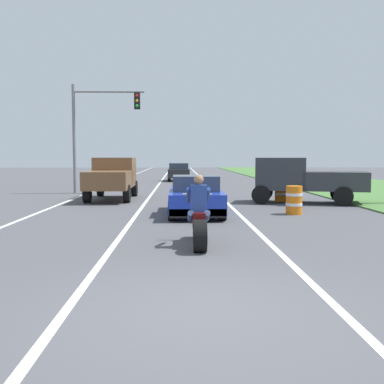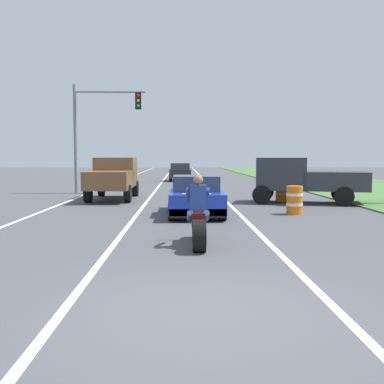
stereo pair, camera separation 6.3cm
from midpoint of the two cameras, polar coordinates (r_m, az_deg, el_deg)
ground_plane at (r=6.06m, az=1.09°, el=-14.90°), size 160.00×160.00×0.00m
lane_stripe_left_solid at (r=26.30m, az=-12.89°, el=-0.01°), size 0.14×120.00×0.01m
lane_stripe_right_solid at (r=25.88m, az=2.95°, el=0.02°), size 0.14×120.00×0.01m
lane_stripe_centre_dashed at (r=25.84m, az=-5.03°, el=0.00°), size 0.14×120.00×0.01m
motorcycle_with_rider at (r=10.07m, az=0.68°, el=-3.62°), size 0.70×2.21×1.62m
sports_car_blue at (r=15.69m, az=0.32°, el=-0.57°), size 1.84×4.30×1.37m
pickup_truck_left_lane_brown at (r=21.62m, az=-10.19°, el=2.01°), size 2.02×4.80×1.98m
pickup_truck_right_shoulder_dark_grey at (r=20.14m, az=13.84°, el=1.77°), size 5.14×3.14×1.98m
traffic_light_mast_near at (r=25.64m, az=-12.25°, el=8.72°), size 3.99×0.34×6.00m
construction_barrel_nearest at (r=16.13m, az=12.74°, el=-0.99°), size 0.58×0.58×1.00m
construction_barrel_mid at (r=20.65m, az=11.19°, el=0.21°), size 0.58×0.58×1.00m
distant_car_far_ahead at (r=37.69m, az=-1.75°, el=2.59°), size 1.80×4.00×1.50m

